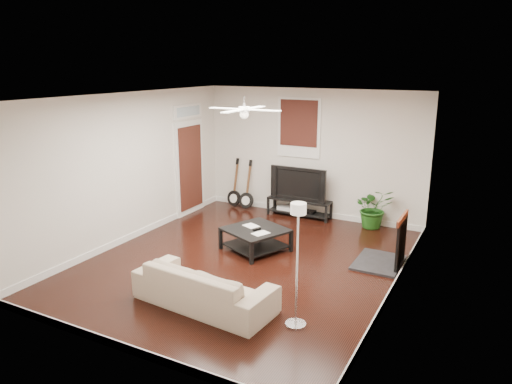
# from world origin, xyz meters

# --- Properties ---
(room) EXTENTS (5.01, 6.01, 2.81)m
(room) POSITION_xyz_m (0.00, 0.00, 1.40)
(room) COLOR black
(room) RESTS_ON ground
(brick_accent) EXTENTS (0.02, 2.20, 2.80)m
(brick_accent) POSITION_xyz_m (2.49, 1.00, 1.40)
(brick_accent) COLOR brown
(brick_accent) RESTS_ON floor
(fireplace) EXTENTS (0.80, 1.10, 0.92)m
(fireplace) POSITION_xyz_m (2.20, 1.00, 0.46)
(fireplace) COLOR black
(fireplace) RESTS_ON floor
(window_back) EXTENTS (1.00, 0.06, 1.30)m
(window_back) POSITION_xyz_m (-0.30, 2.97, 1.95)
(window_back) COLOR #37120F
(window_back) RESTS_ON wall_back
(door_left) EXTENTS (0.08, 1.00, 2.50)m
(door_left) POSITION_xyz_m (-2.46, 1.90, 1.25)
(door_left) COLOR white
(door_left) RESTS_ON wall_left
(tv_stand) EXTENTS (1.42, 0.38, 0.40)m
(tv_stand) POSITION_xyz_m (-0.17, 2.78, 0.20)
(tv_stand) COLOR black
(tv_stand) RESTS_ON floor
(tv) EXTENTS (1.28, 0.17, 0.73)m
(tv) POSITION_xyz_m (-0.17, 2.80, 0.77)
(tv) COLOR black
(tv) RESTS_ON tv_stand
(coffee_table) EXTENTS (1.28, 1.28, 0.41)m
(coffee_table) POSITION_xyz_m (-0.10, 0.56, 0.20)
(coffee_table) COLOR black
(coffee_table) RESTS_ON floor
(sofa) EXTENTS (2.11, 0.98, 0.60)m
(sofa) POSITION_xyz_m (0.24, -1.60, 0.30)
(sofa) COLOR tan
(sofa) RESTS_ON floor
(floor_lamp) EXTENTS (0.30, 0.30, 1.67)m
(floor_lamp) POSITION_xyz_m (1.59, -1.50, 0.84)
(floor_lamp) COLOR silver
(floor_lamp) RESTS_ON floor
(potted_plant) EXTENTS (0.99, 0.95, 0.85)m
(potted_plant) POSITION_xyz_m (1.48, 2.80, 0.43)
(potted_plant) COLOR #1D5518
(potted_plant) RESTS_ON floor
(guitar_left) EXTENTS (0.39, 0.30, 1.17)m
(guitar_left) POSITION_xyz_m (-1.83, 2.75, 0.58)
(guitar_left) COLOR black
(guitar_left) RESTS_ON floor
(guitar_right) EXTENTS (0.37, 0.26, 1.17)m
(guitar_right) POSITION_xyz_m (-1.48, 2.72, 0.58)
(guitar_right) COLOR black
(guitar_right) RESTS_ON floor
(ceiling_fan) EXTENTS (1.24, 1.24, 0.32)m
(ceiling_fan) POSITION_xyz_m (0.00, 0.00, 2.60)
(ceiling_fan) COLOR white
(ceiling_fan) RESTS_ON ceiling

